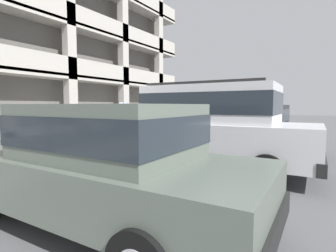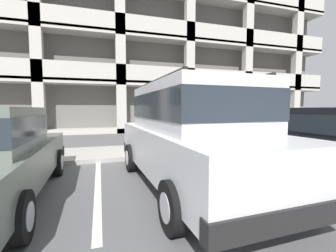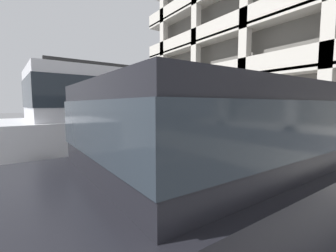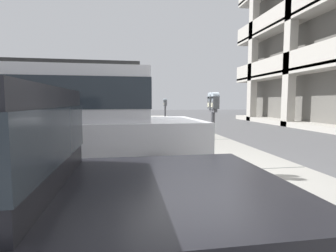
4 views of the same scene
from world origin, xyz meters
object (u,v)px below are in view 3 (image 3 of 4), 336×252
silver_suv (117,120)px  dark_hatchback (223,166)px  parking_meter_near (213,110)px  parking_meter_far (121,108)px  red_sedan (80,122)px

silver_suv → dark_hatchback: silver_suv is taller
dark_hatchback → parking_meter_near: parking_meter_near is taller
dark_hatchback → parking_meter_far: 9.38m
red_sedan → parking_meter_near: 4.30m
dark_hatchback → parking_meter_near: 3.94m
red_sedan → parking_meter_near: (3.42, 2.57, 0.41)m
silver_suv → parking_meter_near: 2.65m
silver_suv → parking_meter_far: size_ratio=3.33×
dark_hatchback → parking_meter_near: (-2.80, 2.74, 0.41)m
red_sedan → dark_hatchback: bearing=-2.8°
red_sedan → parking_meter_far: parking_meter_far is taller
red_sedan → parking_meter_far: (-2.75, 2.57, 0.38)m
silver_suv → dark_hatchback: size_ratio=1.08×
silver_suv → red_sedan: (-3.39, 0.07, -0.27)m
parking_meter_far → parking_meter_near: bearing=0.0°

